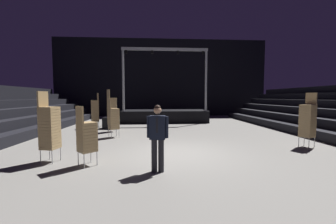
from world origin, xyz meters
The scene contains 11 objects.
ground_plane centered at (0.00, 0.00, -0.05)m, with size 22.00×30.00×0.10m, color slate.
arena_end_wall centered at (0.00, 15.00, 4.00)m, with size 22.00×0.30×8.00m, color black.
stage_riser centered at (0.00, 9.49, 0.58)m, with size 6.64×2.69×5.57m.
man_with_tie centered at (-0.72, -1.85, 1.00)m, with size 0.57×0.29×1.76m.
chair_stack_front_left centered at (5.17, 0.53, 1.07)m, with size 0.59×0.59×2.14m.
chair_stack_front_right centered at (-2.79, 3.08, 0.94)m, with size 0.60×0.60×1.88m.
chair_stack_mid_left centered at (-3.20, 4.80, 1.19)m, with size 0.60×0.60×2.39m.
chair_stack_mid_right centered at (-4.58, 6.39, 1.11)m, with size 0.57×0.57×2.22m.
chair_stack_mid_centre centered at (-3.96, -0.78, 1.07)m, with size 0.53×0.53×2.14m.
chair_stack_rear_left centered at (-2.74, -1.19, 0.86)m, with size 0.62×0.62×1.71m.
equipment_road_case centered at (-3.52, 5.99, 0.35)m, with size 0.90×0.60×0.71m, color black.
Camera 1 is at (-0.80, -7.27, 1.96)m, focal length 22.53 mm.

